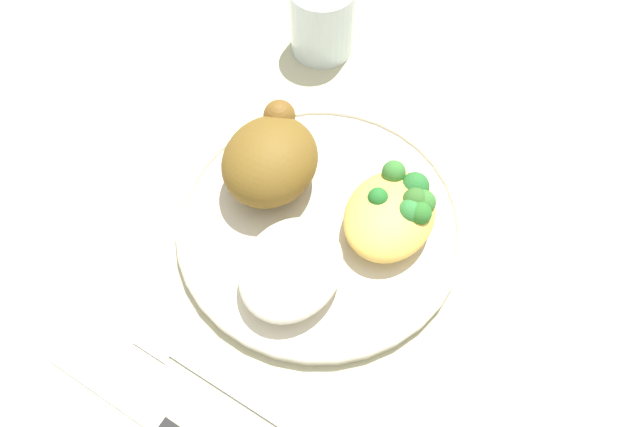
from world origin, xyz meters
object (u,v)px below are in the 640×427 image
rice_pile (291,269)px  knife (162,425)px  mac_cheese_with_broccoli (395,211)px  roasted_chicken (271,159)px  fork (199,369)px  water_glass (322,19)px  plate (320,223)px

rice_pile → knife: bearing=168.3°
mac_cheese_with_broccoli → knife: (-0.25, 0.09, -0.03)m
roasted_chicken → fork: size_ratio=0.73×
roasted_chicken → water_glass: size_ratio=1.31×
rice_pile → water_glass: size_ratio=1.27×
knife → roasted_chicken: bearing=8.3°
roasted_chicken → fork: bearing=-169.2°
roasted_chicken → mac_cheese_with_broccoli: (0.01, -0.12, -0.01)m
mac_cheese_with_broccoli → knife: bearing=160.5°
roasted_chicken → knife: (-0.23, -0.03, -0.04)m
roasted_chicken → rice_pile: (-0.08, -0.07, -0.02)m
plate → knife: size_ratio=1.40×
mac_cheese_with_broccoli → fork: (-0.20, 0.09, -0.03)m
plate → mac_cheese_with_broccoli: (0.03, -0.06, 0.03)m
plate → roasted_chicken: bearing=72.9°
rice_pile → roasted_chicken: bearing=39.2°
roasted_chicken → water_glass: water_glass is taller
knife → fork: bearing=-1.2°
plate → water_glass: bearing=27.1°
fork → knife: bearing=178.8°
mac_cheese_with_broccoli → fork: 0.22m
roasted_chicken → fork: roasted_chicken is taller
plate → rice_pile: bearing=-175.3°
plate → mac_cheese_with_broccoli: 0.07m
plate → fork: bearing=171.3°
water_glass → rice_pile: bearing=-157.5°
plate → mac_cheese_with_broccoli: mac_cheese_with_broccoli is taller
plate → rice_pile: (-0.06, -0.01, 0.02)m
fork → knife: 0.05m
mac_cheese_with_broccoli → fork: mac_cheese_with_broccoli is taller
knife → water_glass: size_ratio=2.38×
mac_cheese_with_broccoli → knife: mac_cheese_with_broccoli is taller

